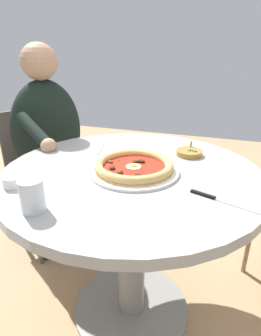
{
  "coord_description": "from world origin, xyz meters",
  "views": [
    {
      "loc": [
        -0.3,
        0.9,
        1.14
      ],
      "look_at": [
        0.01,
        -0.01,
        0.73
      ],
      "focal_mm": 29.35,
      "sensor_mm": 36.0,
      "label": 1
    }
  ],
  "objects_px": {
    "ramekin_capers": "(13,181)",
    "diner_person": "(51,163)",
    "pizza_on_plate": "(134,167)",
    "steak_knife": "(213,198)",
    "cafe_chair_diner": "(42,162)",
    "olive_pan": "(189,153)",
    "water_glass": "(32,198)",
    "fork_utensil": "(101,148)",
    "dining_table": "(132,208)"
  },
  "relations": [
    {
      "from": "ramekin_capers",
      "to": "water_glass",
      "type": "bearing_deg",
      "value": 146.62
    },
    {
      "from": "steak_knife",
      "to": "ramekin_capers",
      "type": "distance_m",
      "value": 0.64
    },
    {
      "from": "cafe_chair_diner",
      "to": "olive_pan",
      "type": "bearing_deg",
      "value": 167.22
    },
    {
      "from": "ramekin_capers",
      "to": "olive_pan",
      "type": "relative_size",
      "value": 0.49
    },
    {
      "from": "dining_table",
      "to": "diner_person",
      "type": "xyz_separation_m",
      "value": [
        0.61,
        -0.36,
        -0.03
      ]
    },
    {
      "from": "pizza_on_plate",
      "to": "diner_person",
      "type": "bearing_deg",
      "value": -30.86
    },
    {
      "from": "pizza_on_plate",
      "to": "fork_utensil",
      "type": "relative_size",
      "value": 2.1
    },
    {
      "from": "water_glass",
      "to": "diner_person",
      "type": "bearing_deg",
      "value": -58.09
    },
    {
      "from": "steak_knife",
      "to": "fork_utensil",
      "type": "distance_m",
      "value": 0.6
    },
    {
      "from": "diner_person",
      "to": "steak_knife",
      "type": "bearing_deg",
      "value": 151.9
    },
    {
      "from": "olive_pan",
      "to": "pizza_on_plate",
      "type": "bearing_deg",
      "value": 54.64
    },
    {
      "from": "ramekin_capers",
      "to": "diner_person",
      "type": "bearing_deg",
      "value": -64.72
    },
    {
      "from": "pizza_on_plate",
      "to": "cafe_chair_diner",
      "type": "relative_size",
      "value": 0.41
    },
    {
      "from": "water_glass",
      "to": "olive_pan",
      "type": "relative_size",
      "value": 0.7
    },
    {
      "from": "water_glass",
      "to": "olive_pan",
      "type": "xyz_separation_m",
      "value": [
        -0.35,
        -0.58,
        -0.03
      ]
    },
    {
      "from": "dining_table",
      "to": "cafe_chair_diner",
      "type": "bearing_deg",
      "value": -30.28
    },
    {
      "from": "fork_utensil",
      "to": "diner_person",
      "type": "relative_size",
      "value": 0.13
    },
    {
      "from": "cafe_chair_diner",
      "to": "fork_utensil",
      "type": "bearing_deg",
      "value": 154.86
    },
    {
      "from": "ramekin_capers",
      "to": "steak_knife",
      "type": "bearing_deg",
      "value": -168.87
    },
    {
      "from": "olive_pan",
      "to": "fork_utensil",
      "type": "relative_size",
      "value": 0.85
    },
    {
      "from": "water_glass",
      "to": "fork_utensil",
      "type": "relative_size",
      "value": 0.59
    },
    {
      "from": "pizza_on_plate",
      "to": "olive_pan",
      "type": "xyz_separation_m",
      "value": [
        -0.17,
        -0.24,
        -0.01
      ]
    },
    {
      "from": "dining_table",
      "to": "diner_person",
      "type": "distance_m",
      "value": 0.71
    },
    {
      "from": "pizza_on_plate",
      "to": "ramekin_capers",
      "type": "distance_m",
      "value": 0.41
    },
    {
      "from": "fork_utensil",
      "to": "cafe_chair_diner",
      "type": "height_order",
      "value": "cafe_chair_diner"
    },
    {
      "from": "ramekin_capers",
      "to": "olive_pan",
      "type": "xyz_separation_m",
      "value": [
        -0.51,
        -0.48,
        -0.01
      ]
    },
    {
      "from": "ramekin_capers",
      "to": "olive_pan",
      "type": "height_order",
      "value": "olive_pan"
    },
    {
      "from": "pizza_on_plate",
      "to": "steak_knife",
      "type": "xyz_separation_m",
      "value": [
        -0.29,
        0.11,
        -0.02
      ]
    },
    {
      "from": "dining_table",
      "to": "water_glass",
      "type": "distance_m",
      "value": 0.45
    },
    {
      "from": "olive_pan",
      "to": "water_glass",
      "type": "bearing_deg",
      "value": 58.74
    },
    {
      "from": "pizza_on_plate",
      "to": "fork_utensil",
      "type": "height_order",
      "value": "pizza_on_plate"
    },
    {
      "from": "water_glass",
      "to": "fork_utensil",
      "type": "xyz_separation_m",
      "value": [
        0.04,
        -0.54,
        -0.04
      ]
    },
    {
      "from": "dining_table",
      "to": "water_glass",
      "type": "height_order",
      "value": "water_glass"
    },
    {
      "from": "diner_person",
      "to": "cafe_chair_diner",
      "type": "height_order",
      "value": "diner_person"
    },
    {
      "from": "steak_knife",
      "to": "fork_utensil",
      "type": "bearing_deg",
      "value": -31.63
    },
    {
      "from": "steak_knife",
      "to": "diner_person",
      "type": "relative_size",
      "value": 0.17
    },
    {
      "from": "dining_table",
      "to": "steak_knife",
      "type": "distance_m",
      "value": 0.37
    },
    {
      "from": "steak_knife",
      "to": "fork_utensil",
      "type": "xyz_separation_m",
      "value": [
        0.51,
        -0.32,
        -0.0
      ]
    },
    {
      "from": "pizza_on_plate",
      "to": "ramekin_capers",
      "type": "bearing_deg",
      "value": 35.07
    },
    {
      "from": "steak_knife",
      "to": "ramekin_capers",
      "type": "height_order",
      "value": "ramekin_capers"
    },
    {
      "from": "fork_utensil",
      "to": "dining_table",
      "type": "bearing_deg",
      "value": 138.85
    },
    {
      "from": "ramekin_capers",
      "to": "diner_person",
      "type": "relative_size",
      "value": 0.06
    },
    {
      "from": "water_glass",
      "to": "cafe_chair_diner",
      "type": "xyz_separation_m",
      "value": [
        0.57,
        -0.79,
        -0.27
      ]
    },
    {
      "from": "steak_knife",
      "to": "cafe_chair_diner",
      "type": "relative_size",
      "value": 0.25
    },
    {
      "from": "ramekin_capers",
      "to": "diner_person",
      "type": "distance_m",
      "value": 0.71
    },
    {
      "from": "steak_knife",
      "to": "olive_pan",
      "type": "relative_size",
      "value": 1.52
    },
    {
      "from": "steak_knife",
      "to": "cafe_chair_diner",
      "type": "height_order",
      "value": "cafe_chair_diner"
    },
    {
      "from": "olive_pan",
      "to": "dining_table",
      "type": "bearing_deg",
      "value": 49.88
    },
    {
      "from": "pizza_on_plate",
      "to": "cafe_chair_diner",
      "type": "xyz_separation_m",
      "value": [
        0.75,
        -0.45,
        -0.25
      ]
    },
    {
      "from": "cafe_chair_diner",
      "to": "diner_person",
      "type": "bearing_deg",
      "value": 149.02
    }
  ]
}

